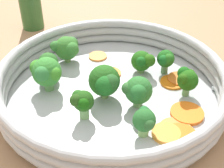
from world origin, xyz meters
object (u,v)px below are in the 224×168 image
at_px(carrot_slice_3, 181,136).
at_px(carrot_slice_7, 110,73).
at_px(broccoli_floret_0, 166,59).
at_px(broccoli_floret_9, 67,48).
at_px(carrot_slice_6, 98,56).
at_px(broccoli_floret_5, 145,121).
at_px(skillet, 112,94).
at_px(broccoli_floret_4, 137,91).
at_px(broccoli_floret_3, 48,63).
at_px(carrot_slice_0, 175,129).
at_px(carrot_slice_5, 172,82).
at_px(broccoli_floret_1, 143,62).
at_px(broccoli_floret_6, 105,82).
at_px(carrot_slice_1, 166,133).
at_px(broccoli_floret_2, 82,101).
at_px(carrot_slice_2, 179,79).
at_px(broccoli_floret_8, 187,79).
at_px(broccoli_floret_7, 46,72).
at_px(carrot_slice_4, 187,113).

xyz_separation_m(carrot_slice_3, carrot_slice_7, (-0.17, 0.05, -0.00)).
xyz_separation_m(broccoli_floret_0, broccoli_floret_9, (-0.15, -0.08, 0.00)).
xyz_separation_m(carrot_slice_6, broccoli_floret_5, (0.18, -0.10, 0.02)).
height_order(skillet, broccoli_floret_5, broccoli_floret_5).
bearing_deg(broccoli_floret_4, broccoli_floret_3, -167.57).
height_order(carrot_slice_0, carrot_slice_5, same).
bearing_deg(carrot_slice_6, carrot_slice_3, -19.16).
height_order(broccoli_floret_1, broccoli_floret_9, broccoli_floret_9).
bearing_deg(broccoli_floret_6, broccoli_floret_3, -170.51).
bearing_deg(broccoli_floret_5, broccoli_floret_0, 112.87).
relative_size(carrot_slice_1, broccoli_floret_2, 0.87).
height_order(carrot_slice_5, carrot_slice_7, same).
height_order(carrot_slice_2, broccoli_floret_8, broccoli_floret_8).
distance_m(carrot_slice_6, broccoli_floret_3, 0.10).
height_order(carrot_slice_2, carrot_slice_5, carrot_slice_2).
height_order(broccoli_floret_5, broccoli_floret_7, broccoli_floret_7).
bearing_deg(broccoli_floret_1, broccoli_floret_5, -53.18).
distance_m(broccoli_floret_5, broccoli_floret_6, 0.09).
bearing_deg(broccoli_floret_9, broccoli_floret_6, -16.65).
relative_size(carrot_slice_3, broccoli_floret_0, 1.03).
distance_m(carrot_slice_6, broccoli_floret_2, 0.17).
height_order(carrot_slice_5, carrot_slice_6, same).
xyz_separation_m(broccoli_floret_4, broccoli_floret_9, (-0.17, 0.02, -0.00)).
relative_size(carrot_slice_2, carrot_slice_6, 1.18).
bearing_deg(carrot_slice_2, broccoli_floret_3, -141.37).
bearing_deg(carrot_slice_2, broccoli_floret_4, -97.38).
bearing_deg(carrot_slice_4, carrot_slice_3, -69.67).
distance_m(carrot_slice_5, broccoli_floret_7, 0.20).
bearing_deg(broccoli_floret_5, broccoli_floret_7, -173.64).
bearing_deg(carrot_slice_7, carrot_slice_5, 26.82).
bearing_deg(carrot_slice_3, broccoli_floret_9, 172.82).
bearing_deg(broccoli_floret_8, broccoli_floret_6, -133.20).
height_order(carrot_slice_2, broccoli_floret_0, broccoli_floret_0).
height_order(carrot_slice_5, broccoli_floret_6, broccoli_floret_6).
xyz_separation_m(carrot_slice_0, broccoli_floret_3, (-0.22, -0.03, 0.03)).
distance_m(carrot_slice_1, broccoli_floret_0, 0.15).
distance_m(carrot_slice_0, broccoli_floret_0, 0.14).
height_order(broccoli_floret_4, broccoli_floret_9, same).
bearing_deg(broccoli_floret_3, carrot_slice_3, 5.61).
relative_size(broccoli_floret_0, broccoli_floret_7, 0.76).
bearing_deg(broccoli_floret_6, carrot_slice_7, 125.65).
xyz_separation_m(carrot_slice_2, broccoli_floret_1, (-0.06, -0.02, 0.02)).
relative_size(carrot_slice_5, carrot_slice_7, 1.04).
distance_m(broccoli_floret_3, broccoli_floret_7, 0.03).
bearing_deg(carrot_slice_1, broccoli_floret_7, -169.02).
distance_m(carrot_slice_4, carrot_slice_7, 0.15).
bearing_deg(broccoli_floret_2, carrot_slice_6, 125.76).
xyz_separation_m(carrot_slice_6, broccoli_floret_4, (0.14, -0.07, 0.03)).
xyz_separation_m(carrot_slice_4, broccoli_floret_6, (-0.11, -0.05, 0.03)).
height_order(carrot_slice_2, carrot_slice_3, same).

